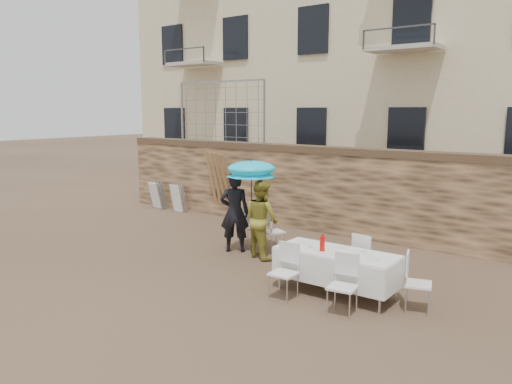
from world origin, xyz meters
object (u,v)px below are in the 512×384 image
Objects in this scene: umbrella at (251,172)px; chair_stack_left at (160,194)px; woman_dress at (262,219)px; chair_stack_right at (180,197)px; banquet_table at (337,253)px; soda_bottle at (322,244)px; table_chair_front_left at (283,272)px; man_suit at (235,212)px; table_chair_back at (366,259)px; couple_chair_right at (274,230)px; table_chair_side at (418,282)px; couple_chair_left at (249,226)px; table_chair_front_right at (342,286)px.

umbrella is 6.14m from chair_stack_left.
woman_dress is 1.85× the size of chair_stack_right.
chair_stack_right reaches higher than banquet_table.
soda_bottle reaches higher than table_chair_front_left.
man_suit is 0.86× the size of banquet_table.
chair_stack_right is (0.90, 0.00, 0.00)m from chair_stack_left.
chair_stack_right is at bearing 152.88° from umbrella.
soda_bottle is 1.11m from table_chair_back.
table_chair_front_left reaches higher than chair_stack_right.
table_chair_back is at bearing 75.96° from banquet_table.
chair_stack_left is at bearing 156.81° from umbrella.
umbrella is 1.47m from couple_chair_right.
banquet_table is 1.43m from table_chair_side.
soda_bottle is 0.27× the size of table_chair_side.
couple_chair_right is (-0.05, 0.55, -0.37)m from woman_dress.
woman_dress is 6.36m from chair_stack_left.
umbrella is (-0.35, 0.10, 1.00)m from woman_dress.
woman_dress is 1.77× the size of couple_chair_left.
table_chair_front_right is 1.24m from table_chair_side.
table_chair_side is (4.49, -1.47, 0.00)m from couple_chair_left.
woman_dress is 1.00m from couple_chair_left.
soda_bottle is (2.14, -1.17, 0.05)m from woman_dress.
table_chair_front_right is 1.00× the size of table_chair_back.
chair_stack_left is at bearing -8.13° from table_chair_back.
chair_stack_right is (-7.09, 3.62, -0.45)m from soda_bottle.
man_suit is at bearing 61.96° from table_chair_side.
umbrella is 2.04× the size of table_chair_front_left.
couple_chair_right reaches higher than chair_stack_right.
man_suit is 1.88× the size of table_chair_back.
woman_dress is 1.77× the size of table_chair_back.
couple_chair_right and table_chair_back have the same top height.
chair_stack_left is (-5.10, 1.91, -0.02)m from couple_chair_left.
woman_dress reaches higher than couple_chair_right.
man_suit is 0.75m from woman_dress.
man_suit is 3.08m from table_chair_front_left.
couple_chair_right is at bearing -179.62° from couple_chair_left.
man_suit reaches higher than table_chair_back.
couple_chair_left and couple_chair_right have the same top height.
table_chair_back is 1.00× the size of table_chair_side.
chair_stack_left is at bearing 146.84° from table_chair_front_right.
man_suit is 4.89m from chair_stack_right.
umbrella reaches higher than table_chair_side.
man_suit is at bearing 18.76° from woman_dress.
couple_chair_left is at bearing 135.59° from table_chair_front_left.
chair_stack_right is (-4.90, 1.91, -0.02)m from couple_chair_right.
table_chair_front_right and table_chair_side have the same top height.
banquet_table is (3.09, -1.57, 0.25)m from couple_chair_left.
chair_stack_left and chair_stack_right have the same top height.
woman_dress is 0.81× the size of banquet_table.
man_suit is 1.88× the size of table_chair_side.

